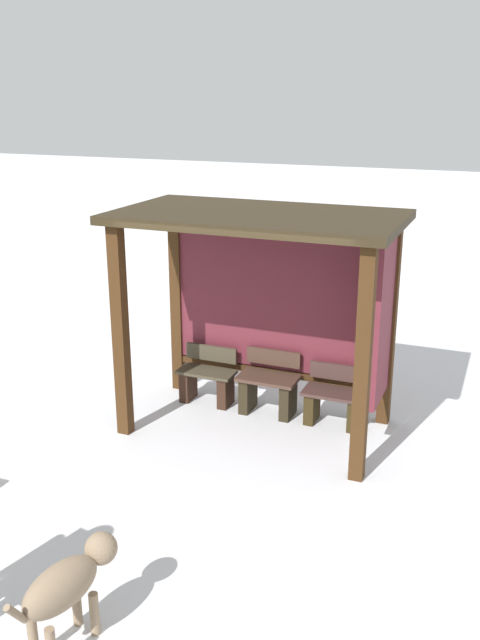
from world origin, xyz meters
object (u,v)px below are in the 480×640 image
object	(u,v)px
bench_left_inside	(207,380)
bench_center_inside	(268,388)
bench_right_inside	(334,401)
bus_shelter	(275,273)
dog	(68,583)

from	to	relation	value
bench_left_inside	bench_center_inside	bearing A→B (deg)	-0.08
bench_center_inside	bench_right_inside	distance (m)	0.82
bus_shelter	bench_right_inside	world-z (taller)	bus_shelter
bus_shelter	bench_left_inside	world-z (taller)	bus_shelter
bus_shelter	bench_left_inside	xyz separation A→B (m)	(-0.95, 0.17, -1.52)
bench_right_inside	bus_shelter	bearing A→B (deg)	-166.13
bench_left_inside	bench_center_inside	distance (m)	0.82
dog	bench_right_inside	bearing A→B (deg)	78.20
bench_left_inside	bus_shelter	bearing A→B (deg)	-10.30
bench_center_inside	bench_right_inside	size ratio (longest dim) A/B	1.06
bus_shelter	bench_center_inside	bearing A→B (deg)	125.91
bench_left_inside	dog	bearing A→B (deg)	-78.91
bus_shelter	bench_left_inside	size ratio (longest dim) A/B	4.26
bus_shelter	dog	bearing A→B (deg)	-92.21
bench_left_inside	bench_right_inside	world-z (taller)	bench_left_inside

